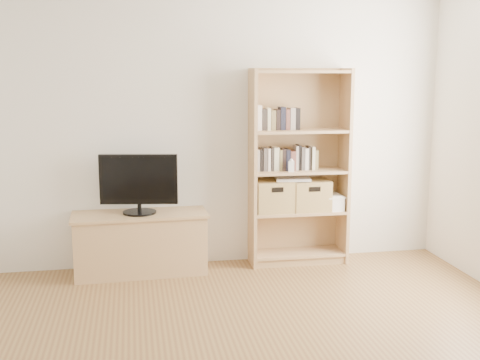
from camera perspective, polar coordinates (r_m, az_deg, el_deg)
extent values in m
cube|color=silver|center=(5.65, -2.90, 4.96)|extent=(4.50, 0.02, 2.60)
cube|color=tan|center=(5.58, -9.41, -6.05)|extent=(1.18, 0.48, 0.54)
cube|color=tan|center=(5.70, 5.62, 1.18)|extent=(0.93, 0.34, 1.85)
cube|color=black|center=(5.45, -9.58, -0.34)|extent=(0.69, 0.16, 0.55)
cube|color=#9E9187|center=(5.71, 5.58, 2.06)|extent=(0.80, 0.20, 0.21)
cube|color=#9E9187|center=(5.61, 3.61, 5.89)|extent=(0.42, 0.16, 0.22)
cube|color=white|center=(5.57, 4.88, 1.28)|extent=(0.06, 0.04, 0.10)
cube|color=olive|center=(5.68, 3.18, -1.52)|extent=(0.37, 0.31, 0.30)
cube|color=olive|center=(5.77, 6.67, -1.42)|extent=(0.35, 0.29, 0.29)
cube|color=white|center=(5.69, 5.02, 0.12)|extent=(0.35, 0.27, 0.03)
cube|color=silver|center=(5.85, 8.59, -2.13)|extent=(0.20, 0.28, 0.13)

